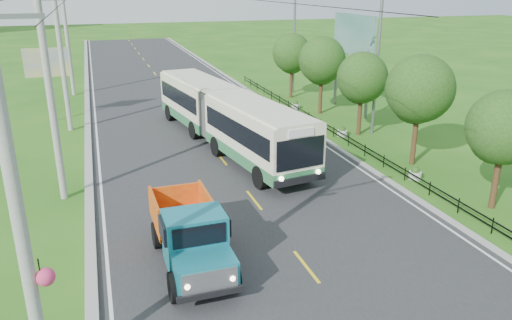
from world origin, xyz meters
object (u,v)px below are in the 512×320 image
billboard_right (353,41)px  bus (225,114)px  billboard_left (47,67)px  dump_truck (190,231)px  tree_third (419,92)px  pole_mid (62,54)px  tree_fourth (362,80)px  streetlight_mid (375,59)px  pole_nearest (19,202)px  pole_near (50,89)px  planter_mid (342,132)px  planter_far (295,105)px  streetlight_far (293,38)px  pole_far (67,37)px  tree_second (503,131)px  tree_fifth (322,63)px  tree_back (292,55)px  planter_near (415,174)px

billboard_right → bus: size_ratio=0.42×
billboard_left → dump_truck: size_ratio=0.92×
bus → dump_truck: bearing=-118.5°
tree_third → dump_truck: tree_third is taller
pole_mid → billboard_left: size_ratio=1.92×
tree_fourth → streetlight_mid: streetlight_mid is taller
pole_nearest → pole_near: (-0.02, 12.00, 0.16)m
tree_third → planter_mid: 7.04m
streetlight_mid → billboard_left: 22.51m
planter_far → billboard_left: billboard_left is taller
streetlight_far → pole_far: bearing=165.2°
pole_mid → bus: bearing=-35.7°
planter_far → dump_truck: dump_truck is taller
tree_second → streetlight_mid: (0.79, 11.86, 1.38)m
tree_second → tree_third: 6.02m
tree_fifth → billboard_left: tree_fifth is taller
tree_fourth → dump_truck: (-13.65, -12.75, -2.26)m
pole_nearest → tree_third: (18.10, 11.14, -0.95)m
tree_back → streetlight_mid: (0.79, -12.14, 1.25)m
tree_fourth → billboard_left: size_ratio=1.04×
tree_fourth → pole_mid: bearing=159.3°
pole_nearest → billboard_right: size_ratio=1.37×
pole_nearest → streetlight_far: size_ratio=1.10×
tree_fifth → dump_truck: bearing=-126.1°
planter_far → pole_near: bearing=-142.4°
planter_mid → dump_truck: bearing=-134.5°
pole_nearest → planter_mid: (16.84, 17.00, -4.65)m
streetlight_mid → billboard_left: size_ratio=1.74×
tree_back → streetlight_mid: 12.23m
pole_nearest → tree_second: (18.10, 5.14, -1.42)m
pole_far → planter_far: 20.70m
pole_nearest → dump_truck: pole_nearest is taller
streetlight_far → billboard_right: bearing=-78.3°
streetlight_far → bus: size_ratio=0.52×
pole_nearest → streetlight_mid: bearing=42.0°
billboard_left → pole_near: bearing=-85.3°
tree_fourth → dump_truck: size_ratio=0.96×
tree_second → tree_fifth: 18.00m
planter_near → dump_truck: (-12.39, -4.61, 1.04)m
pole_nearest → tree_second: 18.86m
pole_far → billboard_left: (-1.24, -9.00, -1.23)m
tree_third → tree_fourth: bearing=90.0°
pole_far → planter_mid: bearing=-48.4°
pole_far → planter_near: (16.86, -27.00, -4.81)m
streetlight_far → billboard_right: 8.18m
tree_back → billboard_right: 6.82m
pole_near → planter_far: size_ratio=14.93×
tree_fifth → dump_truck: 23.33m
tree_back → planter_far: tree_back is taller
planter_near → bus: size_ratio=0.04×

